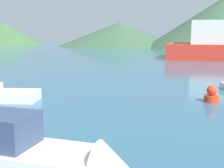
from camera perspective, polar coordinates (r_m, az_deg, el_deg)
motorboat_near at (r=10.07m, az=-17.80°, el=-12.12°), size 7.81×2.03×2.31m
buoy_marker at (r=19.95m, az=17.75°, el=-1.92°), size 0.89×0.89×1.03m
hill_west at (r=107.60m, az=-19.29°, el=8.76°), size 24.70×24.70×7.12m
hill_central at (r=91.97m, az=1.31°, el=9.11°), size 35.62×35.62×6.74m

